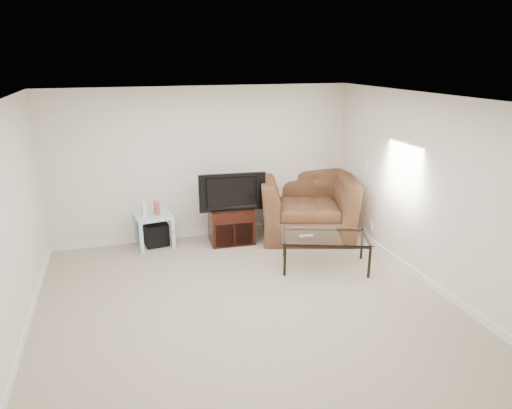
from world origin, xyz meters
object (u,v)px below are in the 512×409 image
object	(u,v)px
tv_stand	(232,225)
subwoofer	(156,234)
television	(231,190)
side_table	(154,230)
recliner	(307,196)
coffee_table	(325,251)

from	to	relation	value
tv_stand	subwoofer	size ratio (longest dim) A/B	1.95
subwoofer	television	bearing A→B (deg)	-13.35
television	subwoofer	world-z (taller)	television
side_table	recliner	distance (m)	2.61
side_table	television	bearing A→B (deg)	-11.88
television	subwoofer	distance (m)	1.43
television	coffee_table	bearing A→B (deg)	-45.65
television	side_table	distance (m)	1.41
side_table	subwoofer	distance (m)	0.09
subwoofer	coffee_table	distance (m)	2.76
side_table	subwoofer	size ratio (longest dim) A/B	1.52
subwoofer	coffee_table	xyz separation A→B (m)	(2.27, -1.58, 0.06)
tv_stand	subwoofer	world-z (taller)	tv_stand
coffee_table	television	bearing A→B (deg)	129.48
side_table	coffee_table	bearing A→B (deg)	-34.00
subwoofer	recliner	xyz separation A→B (m)	(2.53, -0.28, 0.50)
subwoofer	coffee_table	size ratio (longest dim) A/B	0.29
side_table	recliner	bearing A→B (deg)	-5.77
side_table	subwoofer	xyz separation A→B (m)	(0.03, 0.03, -0.08)
recliner	coffee_table	size ratio (longest dim) A/B	1.25
tv_stand	side_table	distance (m)	1.26
tv_stand	coffee_table	xyz separation A→B (m)	(1.06, -1.32, -0.05)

